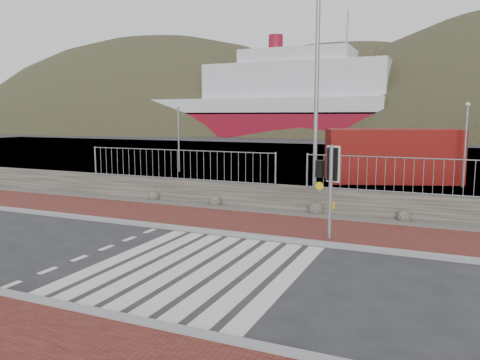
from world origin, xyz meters
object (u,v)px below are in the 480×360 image
at_px(traffic_signal_far, 330,172).
at_px(streetlight, 320,72).
at_px(ferry, 261,105).
at_px(shipping_container, 391,155).

xyz_separation_m(traffic_signal_far, streetlight, (-1.45, 4.49, 3.13)).
bearing_deg(ferry, streetlight, -66.98).
distance_m(ferry, shipping_container, 58.08).
xyz_separation_m(ferry, traffic_signal_far, (26.88, -64.34, -3.42)).
bearing_deg(ferry, traffic_signal_far, -67.33).
xyz_separation_m(ferry, shipping_container, (27.18, -51.17, -3.97)).
bearing_deg(traffic_signal_far, ferry, -55.87).
relative_size(streetlight, shipping_container, 1.35).
xyz_separation_m(ferry, streetlight, (25.43, -59.85, -0.29)).
height_order(streetlight, shipping_container, streetlight).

